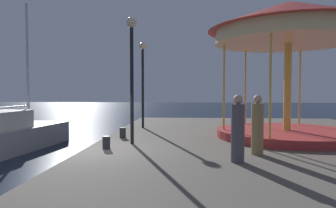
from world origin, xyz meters
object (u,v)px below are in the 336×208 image
bollard_south (106,143)px  bollard_north (123,133)px  carousel (288,37)px  lamp_post_near_edge (132,58)px  person_near_carousel (257,127)px  sailboat_grey (13,135)px  lamp_post_mid_promenade (143,69)px  person_by_the_water (238,131)px

bollard_south → bollard_north: (0.02, 2.25, 0.00)m
carousel → lamp_post_near_edge: size_ratio=1.43×
bollard_south → person_near_carousel: 4.59m
person_near_carousel → lamp_post_near_edge: bearing=159.4°
lamp_post_near_edge → bollard_south: lamp_post_near_edge is taller
bollard_south → person_near_carousel: person_near_carousel is taller
carousel → bollard_north: bearing=-175.7°
sailboat_grey → lamp_post_mid_promenade: bearing=20.4°
lamp_post_mid_promenade → bollard_north: 4.21m
carousel → person_near_carousel: size_ratio=3.63×
carousel → lamp_post_mid_promenade: (-6.06, 2.75, -1.01)m
lamp_post_near_edge → bollard_south: (-0.63, -0.97, -2.75)m
sailboat_grey → bollard_north: bearing=-13.0°
bollard_north → person_near_carousel: (4.50, -2.74, 0.59)m
carousel → bollard_north: size_ratio=15.41×
lamp_post_near_edge → lamp_post_mid_promenade: lamp_post_near_edge is taller
lamp_post_near_edge → lamp_post_mid_promenade: bearing=94.0°
carousel → person_by_the_water: size_ratio=3.59×
bollard_north → lamp_post_near_edge: bearing=-64.4°
carousel → person_by_the_water: (-2.57, -4.20, -3.09)m
sailboat_grey → carousel: sailboat_grey is taller
sailboat_grey → bollard_south: bearing=-33.8°
lamp_post_near_edge → bollard_south: 2.98m
carousel → bollard_south: carousel is taller
lamp_post_near_edge → person_by_the_water: lamp_post_near_edge is taller
lamp_post_near_edge → person_by_the_water: bearing=-37.5°
lamp_post_mid_promenade → person_by_the_water: size_ratio=2.44×
lamp_post_mid_promenade → person_near_carousel: 7.59m
bollard_south → person_near_carousel: bearing=-6.2°
person_near_carousel → carousel: bearing=60.0°
lamp_post_mid_promenade → person_near_carousel: bearing=-54.8°
sailboat_grey → person_by_the_water: (8.96, -4.92, 0.91)m
lamp_post_mid_promenade → bollard_south: size_ratio=10.50×
lamp_post_near_edge → person_by_the_water: size_ratio=2.51×
lamp_post_mid_promenade → bollard_south: bearing=-93.3°
sailboat_grey → lamp_post_mid_promenade: 6.55m
lamp_post_mid_promenade → bollard_south: lamp_post_mid_promenade is taller
carousel → bollard_north: carousel is taller
bollard_south → bollard_north: bearing=89.5°
bollard_north → person_near_carousel: bearing=-31.3°
lamp_post_near_edge → person_by_the_water: (3.18, -2.44, -2.14)m
carousel → person_by_the_water: bearing=-121.4°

